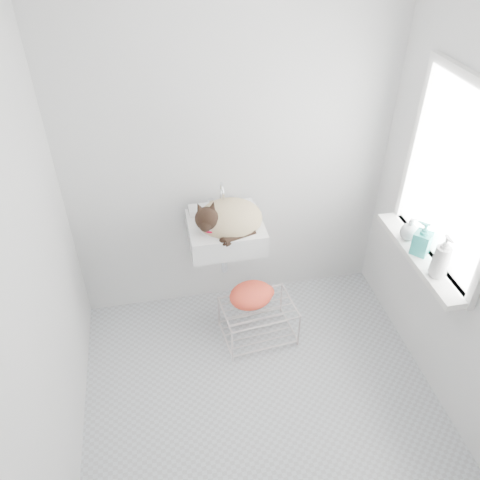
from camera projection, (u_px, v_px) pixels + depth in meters
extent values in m
cube|color=#ACB2B8|center=(261.00, 395.00, 3.11)|extent=(2.20, 2.00, 0.02)
cube|color=silver|center=(231.00, 148.00, 3.14)|extent=(2.20, 0.02, 2.50)
cube|color=silver|center=(473.00, 215.00, 2.53)|extent=(0.02, 2.00, 2.50)
cube|color=silver|center=(30.00, 268.00, 2.19)|extent=(0.02, 2.00, 2.50)
cube|color=white|center=(455.00, 179.00, 2.62)|extent=(0.01, 0.80, 1.00)
cube|color=white|center=(452.00, 179.00, 2.62)|extent=(0.04, 0.90, 1.10)
cube|color=white|center=(420.00, 256.00, 2.92)|extent=(0.16, 0.88, 0.04)
cube|color=white|center=(225.00, 223.00, 3.16)|extent=(0.49, 0.42, 0.19)
ellipsoid|color=tan|center=(230.00, 219.00, 3.14)|extent=(0.42, 0.36, 0.21)
sphere|color=black|center=(206.00, 215.00, 3.01)|extent=(0.16, 0.16, 0.15)
torus|color=#BD0321|center=(209.00, 221.00, 3.03)|extent=(0.14, 0.13, 0.06)
cube|color=beige|center=(258.00, 320.00, 3.43)|extent=(0.52, 0.39, 0.29)
ellipsoid|color=orange|center=(251.00, 299.00, 3.36)|extent=(0.37, 0.31, 0.13)
imported|color=silver|center=(436.00, 275.00, 2.76)|extent=(0.09, 0.09, 0.23)
imported|color=teal|center=(419.00, 253.00, 2.92)|extent=(0.14, 0.14, 0.21)
imported|color=silver|center=(407.00, 238.00, 3.03)|extent=(0.15, 0.15, 0.14)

